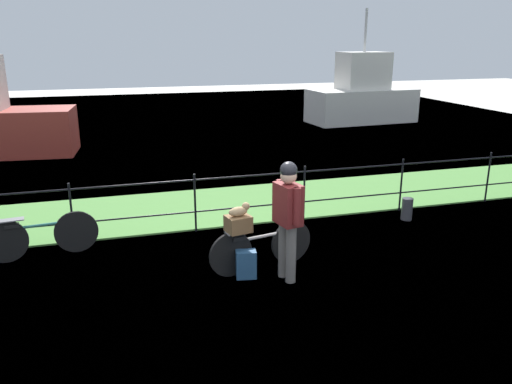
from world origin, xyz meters
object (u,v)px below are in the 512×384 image
(bicycle_main, at_px, (261,247))
(terrier_dog, at_px, (240,210))
(backpack_on_paving, at_px, (246,264))
(mooring_bollard, at_px, (407,209))
(cyclist_person, at_px, (288,211))
(bicycle_parked, at_px, (40,236))
(moored_boat_mid, at_px, (362,97))
(wooden_crate, at_px, (238,224))

(bicycle_main, height_order, terrier_dog, terrier_dog)
(backpack_on_paving, height_order, mooring_bollard, mooring_bollard)
(bicycle_main, xyz_separation_m, mooring_bollard, (3.20, 1.26, -0.14))
(terrier_dog, relative_size, mooring_bollard, 0.79)
(terrier_dog, height_order, cyclist_person, cyclist_person)
(terrier_dog, relative_size, bicycle_parked, 0.19)
(cyclist_person, height_order, mooring_bollard, cyclist_person)
(bicycle_parked, relative_size, moored_boat_mid, 0.39)
(terrier_dog, bearing_deg, mooring_bollard, 20.61)
(backpack_on_paving, distance_m, mooring_bollard, 3.78)
(bicycle_main, distance_m, terrier_dog, 0.69)
(wooden_crate, relative_size, terrier_dog, 1.01)
(mooring_bollard, xyz_separation_m, bicycle_parked, (-6.30, 0.10, 0.14))
(wooden_crate, distance_m, mooring_bollard, 3.84)
(bicycle_parked, bearing_deg, backpack_on_paving, -28.99)
(bicycle_main, xyz_separation_m, backpack_on_paving, (-0.28, -0.20, -0.14))
(wooden_crate, xyz_separation_m, terrier_dog, (0.02, 0.01, 0.19))
(wooden_crate, height_order, mooring_bollard, wooden_crate)
(terrier_dog, distance_m, bicycle_parked, 3.17)
(wooden_crate, distance_m, bicycle_parked, 3.12)
(cyclist_person, xyz_separation_m, mooring_bollard, (2.95, 1.67, -0.80))
(terrier_dog, height_order, backpack_on_paving, terrier_dog)
(cyclist_person, relative_size, bicycle_parked, 1.01)
(wooden_crate, bearing_deg, mooring_bollard, 20.55)
(mooring_bollard, bearing_deg, bicycle_main, -158.53)
(backpack_on_paving, height_order, bicycle_parked, bicycle_parked)
(bicycle_main, distance_m, wooden_crate, 0.55)
(bicycle_main, xyz_separation_m, terrier_dog, (-0.32, -0.07, 0.61))
(wooden_crate, xyz_separation_m, moored_boat_mid, (8.15, 11.99, 0.23))
(backpack_on_paving, relative_size, moored_boat_mid, 0.09)
(backpack_on_paving, bearing_deg, bicycle_main, -134.13)
(wooden_crate, height_order, cyclist_person, cyclist_person)
(bicycle_main, bearing_deg, terrier_dog, -168.31)
(cyclist_person, xyz_separation_m, bicycle_parked, (-3.35, 1.76, -0.65))
(backpack_on_paving, height_order, moored_boat_mid, moored_boat_mid)
(backpack_on_paving, distance_m, bicycle_parked, 3.23)
(wooden_crate, bearing_deg, moored_boat_mid, 55.79)
(wooden_crate, relative_size, backpack_on_paving, 0.81)
(cyclist_person, bearing_deg, moored_boat_mid, 58.52)
(moored_boat_mid, bearing_deg, terrier_dog, -124.14)
(wooden_crate, height_order, terrier_dog, terrier_dog)
(backpack_on_paving, bearing_deg, bicycle_parked, -19.60)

